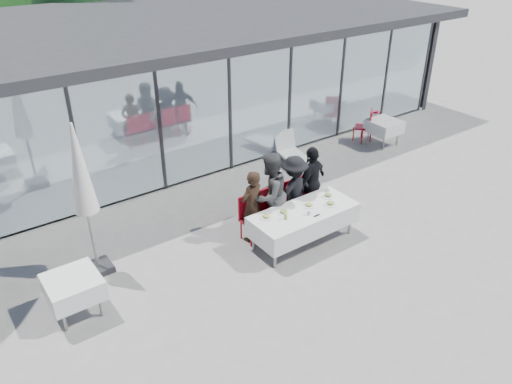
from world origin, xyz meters
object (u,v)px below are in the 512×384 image
Objects in this scene: dining_table at (304,219)px; diner_d at (312,182)px; diner_chair_c at (292,200)px; spare_table_left at (73,287)px; plate_b at (284,212)px; juice_bottle at (286,216)px; spare_table_right at (384,127)px; diner_chair_a at (251,216)px; plate_d at (328,195)px; plate_a at (266,216)px; spare_chair_a at (370,107)px; folded_eyeglasses at (317,215)px; spare_chair_b at (366,124)px; diner_b at (270,195)px; diner_c at (294,191)px; lounger at (291,151)px; plate_extra at (330,204)px; diner_a at (252,206)px; plate_c at (309,205)px; diner_chair_b at (268,209)px; market_umbrella at (81,179)px; diner_chair_d at (309,193)px.

diner_d is (0.81, 0.70, 0.30)m from dining_table.
diner_chair_c is 1.13× the size of spare_table_left.
dining_table is 0.49m from plate_b.
juice_bottle is 6.28m from spare_table_right.
diner_chair_a and diner_chair_c have the same top height.
plate_d is at bearing 10.41° from dining_table.
plate_a is 0.28× the size of spare_chair_a.
spare_chair_a is (6.11, 4.23, -0.22)m from folded_eyeglasses.
spare_table_right is 0.88× the size of spare_chair_b.
diner_b reaches higher than diner_c.
spare_table_left is 7.32m from lounger.
plate_b is at bearing 60.78° from juice_bottle.
plate_extra is at bearing -8.36° from spare_table_left.
plate_extra is 1.11m from juice_bottle.
lounger is (3.12, 2.54, -0.53)m from diner_a.
folded_eyeglasses is (0.85, -0.53, -0.02)m from plate_a.
diner_chair_b is at bearing 128.26° from plate_c.
diner_chair_a is at bearing -141.43° from lounger.
plate_d is (0.48, -0.61, 0.24)m from diner_chair_c.
folded_eyeglasses is at bearing 93.63° from diner_b.
spare_chair_a is 1.56m from spare_chair_b.
diner_chair_c is 0.60m from diner_d.
plate_a is at bearing 28.54° from diner_b.
spare_table_right is (9.73, 1.88, 0.00)m from spare_table_left.
diner_chair_c is 1.23m from plate_a.
diner_chair_a is at bearing -163.91° from spare_table_right.
diner_chair_b is 6.96× the size of folded_eyeglasses.
plate_c and plate_d have the same top height.
plate_extra reaches higher than dining_table.
diner_chair_c and spare_chair_b have the same top height.
diner_a reaches higher than spare_table_left.
diner_chair_c is at bearing 107.85° from plate_extra.
plate_d is at bearing 67.50° from diner_d.
spare_chair_b is (4.90, 3.25, -0.22)m from folded_eyeglasses.
diner_a is at bearing 1.47° from spare_table_left.
spare_table_left is (-3.71, -0.14, 0.02)m from diner_chair_a.
lounger is at bearing -154.68° from diner_b.
diner_chair_a is 0.57m from plate_a.
folded_eyeglasses is at bearing -45.37° from plate_b.
spare_chair_b is at bearing 9.08° from market_umbrella.
diner_d is 6.26m from spare_chair_a.
diner_b is 1.86× the size of spare_chair_b.
juice_bottle is at bearing -119.22° from plate_b.
market_umbrella is (-4.62, 0.79, 1.43)m from diner_chair_d.
spare_chair_b is 0.33× the size of market_umbrella.
market_umbrella is (-3.46, 0.84, 1.06)m from diner_b.
plate_d is 0.19× the size of lounger.
spare_table_left is (-4.50, 0.61, 0.02)m from dining_table.
spare_table_left is (-4.57, 0.91, -0.20)m from folded_eyeglasses.
diner_chair_c is 3.55× the size of plate_a.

